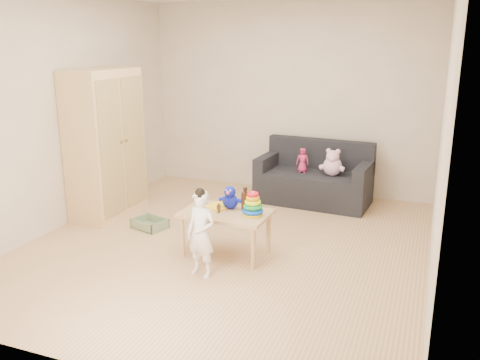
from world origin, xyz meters
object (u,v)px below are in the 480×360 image
at_px(sofa, 313,188).
at_px(toddler, 201,235).
at_px(wardrobe, 105,144).
at_px(play_table, 226,233).

xyz_separation_m(sofa, toddler, (-0.45, -2.48, 0.19)).
distance_m(wardrobe, sofa, 2.71).
xyz_separation_m(wardrobe, play_table, (1.83, -0.63, -0.66)).
height_order(sofa, play_table, play_table).
relative_size(wardrobe, toddler, 2.24).
bearing_deg(play_table, wardrobe, 160.89).
relative_size(wardrobe, play_table, 2.06).
height_order(play_table, toddler, toddler).
height_order(wardrobe, toddler, wardrobe).
height_order(wardrobe, play_table, wardrobe).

